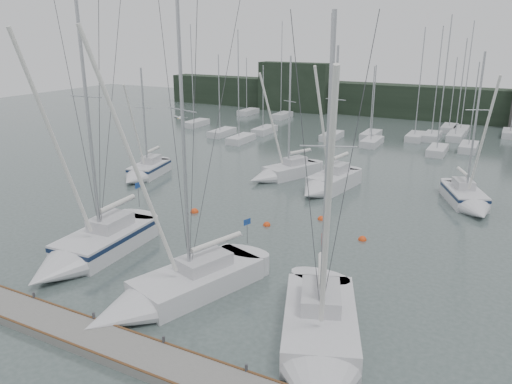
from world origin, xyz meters
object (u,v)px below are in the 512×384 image
sailboat_mid_a (144,172)px  sailboat_mid_b (280,173)px  sailboat_near_left (86,251)px  buoy_d (362,240)px  buoy_a (267,225)px  buoy_b (321,219)px  sailboat_mid_d (469,201)px  buoy_c (194,212)px  sailboat_mid_c (326,185)px  sailboat_near_center (163,295)px  sailboat_near_right (320,350)px

sailboat_mid_a → sailboat_mid_b: bearing=15.7°
sailboat_near_left → sailboat_mid_b: (2.76, 21.01, -0.12)m
sailboat_near_left → buoy_d: (13.54, 10.70, -0.65)m
sailboat_near_left → buoy_a: 12.22m
buoy_a → buoy_b: buoy_a is taller
sailboat_mid_d → buoy_a: (-12.14, -10.50, -0.57)m
sailboat_mid_b → buoy_c: 11.25m
sailboat_mid_c → sailboat_mid_d: bearing=16.3°
sailboat_near_center → buoy_d: size_ratio=29.56×
buoy_a → buoy_b: 4.13m
buoy_b → buoy_d: bearing=-31.4°
sailboat_mid_c → buoy_b: 6.68m
sailboat_near_left → sailboat_mid_b: size_ratio=1.38×
sailboat_mid_d → sailboat_near_right: bearing=-121.7°
buoy_a → sailboat_mid_a: bearing=161.1°
buoy_d → buoy_a: bearing=-174.7°
sailboat_near_right → sailboat_mid_a: size_ratio=1.39×
buoy_b → sailboat_mid_b: bearing=131.3°
sailboat_near_left → sailboat_near_right: 15.79m
sailboat_near_center → sailboat_mid_c: size_ratio=1.27×
buoy_b → sailboat_near_right: bearing=-69.6°
sailboat_mid_d → buoy_a: size_ratio=23.43×
sailboat_mid_d → sailboat_mid_a: bearing=167.5°
sailboat_near_center → buoy_a: size_ratio=30.64×
sailboat_mid_b → buoy_b: 10.74m
sailboat_mid_b → buoy_a: 11.69m
sailboat_near_right → sailboat_mid_a: 29.97m
sailboat_near_center → sailboat_mid_b: 23.21m
sailboat_near_left → buoy_b: (9.84, 12.96, -0.65)m
sailboat_near_left → sailboat_mid_d: sailboat_near_left is taller
sailboat_near_left → sailboat_mid_d: bearing=43.9°
buoy_c → sailboat_near_left: bearing=-95.0°
sailboat_near_center → sailboat_mid_a: (-15.53, 17.14, 0.01)m
sailboat_near_left → buoy_a: (6.87, 10.08, -0.65)m
sailboat_mid_b → sailboat_mid_c: bearing=6.1°
sailboat_mid_c → buoy_c: 11.70m
sailboat_near_left → buoy_d: bearing=34.9°
sailboat_near_left → sailboat_mid_a: (-8.49, 15.34, -0.10)m
buoy_d → sailboat_near_right: bearing=-81.2°
sailboat_mid_b → buoy_d: sailboat_mid_b is taller
sailboat_mid_d → sailboat_mid_c: bearing=163.3°
buoy_c → sailboat_mid_a: bearing=149.9°
sailboat_mid_c → buoy_d: size_ratio=23.23×
sailboat_near_right → buoy_a: 15.32m
sailboat_mid_c → buoy_c: (-6.99, -9.37, -0.63)m
buoy_d → sailboat_mid_d: bearing=61.1°
buoy_c → sailboat_mid_d: bearing=30.4°
sailboat_near_right → sailboat_mid_d: sailboat_near_right is taller
sailboat_near_center → buoy_c: bearing=136.0°
sailboat_mid_b → sailboat_mid_c: (5.09, -1.71, 0.10)m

